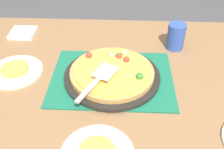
{
  "coord_description": "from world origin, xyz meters",
  "views": [
    {
      "loc": [
        0.04,
        -0.8,
        1.42
      ],
      "look_at": [
        0.0,
        0.0,
        0.77
      ],
      "focal_mm": 41.85,
      "sensor_mm": 36.0,
      "label": 1
    }
  ],
  "objects": [
    {
      "name": "placemat",
      "position": [
        0.0,
        0.0,
        0.75
      ],
      "size": [
        0.48,
        0.36,
        0.01
      ],
      "primitive_type": "cube",
      "color": "#196B4C",
      "rests_on": "dining_table"
    },
    {
      "name": "pizza_pan",
      "position": [
        0.0,
        0.0,
        0.76
      ],
      "size": [
        0.38,
        0.38,
        0.01
      ],
      "primitive_type": "cylinder",
      "color": "black",
      "rests_on": "placemat"
    },
    {
      "name": "served_slice_right",
      "position": [
        -0.4,
        0.02,
        0.77
      ],
      "size": [
        0.11,
        0.11,
        0.02
      ],
      "primitive_type": "cylinder",
      "color": "#EAB747",
      "rests_on": "plate_far_right"
    },
    {
      "name": "dining_table",
      "position": [
        0.0,
        0.0,
        0.64
      ],
      "size": [
        1.4,
        1.0,
        0.75
      ],
      "color": "olive",
      "rests_on": "ground_plane"
    },
    {
      "name": "pizza_server",
      "position": [
        -0.04,
        -0.09,
        0.82
      ],
      "size": [
        0.14,
        0.22,
        0.01
      ],
      "color": "silver",
      "rests_on": "pizza"
    },
    {
      "name": "cup_far",
      "position": [
        0.28,
        0.24,
        0.81
      ],
      "size": [
        0.08,
        0.08,
        0.12
      ],
      "primitive_type": "cylinder",
      "color": "#3351AD",
      "rests_on": "dining_table"
    },
    {
      "name": "napkin_stack",
      "position": [
        -0.46,
        0.33,
        0.76
      ],
      "size": [
        0.12,
        0.12,
        0.02
      ],
      "primitive_type": "cube",
      "color": "white",
      "rests_on": "dining_table"
    },
    {
      "name": "plate_far_right",
      "position": [
        -0.4,
        0.02,
        0.76
      ],
      "size": [
        0.22,
        0.22,
        0.01
      ],
      "primitive_type": "cylinder",
      "color": "white",
      "rests_on": "dining_table"
    },
    {
      "name": "pizza",
      "position": [
        0.0,
        0.0,
        0.78
      ],
      "size": [
        0.33,
        0.33,
        0.05
      ],
      "color": "tan",
      "rests_on": "pizza_pan"
    }
  ]
}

